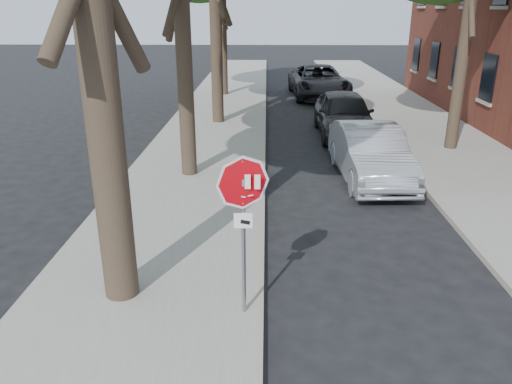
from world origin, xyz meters
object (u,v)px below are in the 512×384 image
car_b (370,153)px  car_a (344,114)px  stop_sign (243,206)px  car_d (319,81)px

car_b → car_a: bearing=87.3°
car_b → stop_sign: bearing=-118.1°
car_a → car_b: (0.00, -5.16, -0.07)m
stop_sign → car_b: size_ratio=0.55×
stop_sign → car_d: 21.05m
car_b → car_d: size_ratio=0.77×
car_a → car_b: car_a is taller
car_b → car_d: car_d is taller
car_b → car_d: 13.84m
stop_sign → car_b: 7.78m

